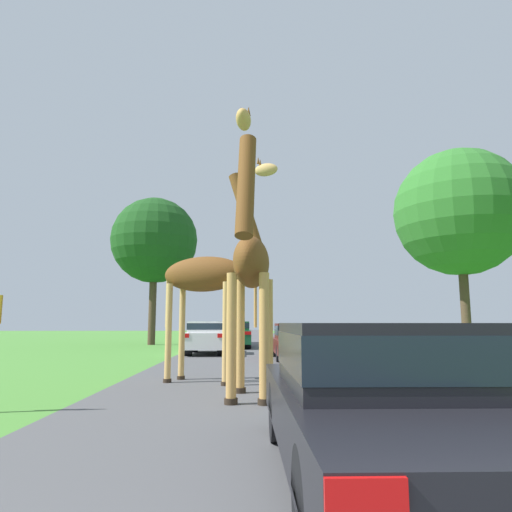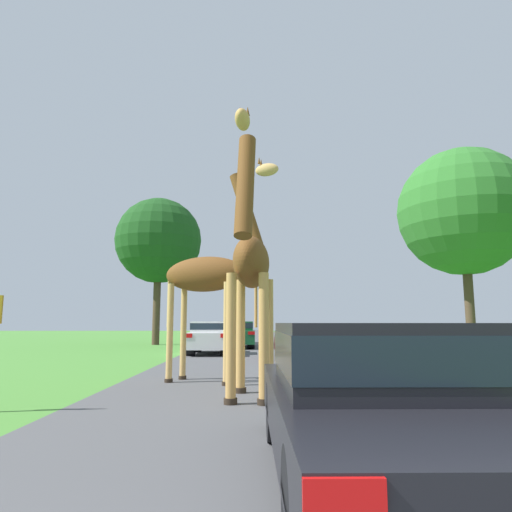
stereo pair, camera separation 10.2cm
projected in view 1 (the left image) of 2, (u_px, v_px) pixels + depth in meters
name	position (u px, v px, depth m)	size (l,w,h in m)	color
road	(251.00, 344.00, 29.72)	(6.59, 120.00, 0.00)	#4C4C4F
giraffe_near_road	(251.00, 265.00, 8.37)	(0.92, 2.60, 4.95)	tan
giraffe_companion	(210.00, 273.00, 10.67)	(2.85, 1.52, 5.15)	tan
car_lead_maroon	(377.00, 395.00, 3.96)	(1.71, 4.59, 1.34)	black
car_queue_right	(297.00, 340.00, 17.16)	(1.73, 4.23, 1.32)	#561914
car_queue_left	(233.00, 334.00, 25.22)	(1.94, 4.74, 1.42)	#144C28
car_far_ahead	(207.00, 337.00, 20.01)	(1.76, 3.94, 1.40)	silver
tree_left_edge	(459.00, 213.00, 19.81)	(5.52, 5.52, 8.87)	#4C3828
tree_centre_back	(155.00, 241.00, 29.20)	(5.47, 5.47, 9.32)	#4C3828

